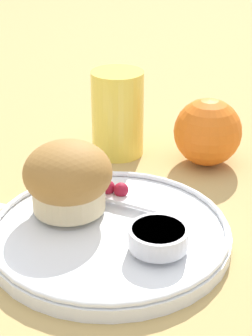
{
  "coord_description": "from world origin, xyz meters",
  "views": [
    {
      "loc": [
        0.17,
        -0.45,
        0.33
      ],
      "look_at": [
        -0.02,
        0.06,
        0.06
      ],
      "focal_mm": 60.0,
      "sensor_mm": 36.0,
      "label": 1
    }
  ],
  "objects_px": {
    "muffin": "(68,178)",
    "juice_glass": "(118,113)",
    "orange_fruit": "(208,132)",
    "butter_knife": "(118,199)"
  },
  "relations": [
    {
      "from": "muffin",
      "to": "butter_knife",
      "type": "bearing_deg",
      "value": 36.52
    },
    {
      "from": "butter_knife",
      "to": "juice_glass",
      "type": "relative_size",
      "value": 1.36
    },
    {
      "from": "orange_fruit",
      "to": "juice_glass",
      "type": "distance_m",
      "value": 0.12
    },
    {
      "from": "butter_knife",
      "to": "orange_fruit",
      "type": "relative_size",
      "value": 1.77
    },
    {
      "from": "butter_knife",
      "to": "orange_fruit",
      "type": "height_order",
      "value": "orange_fruit"
    },
    {
      "from": "muffin",
      "to": "butter_knife",
      "type": "relative_size",
      "value": 0.6
    },
    {
      "from": "muffin",
      "to": "juice_glass",
      "type": "bearing_deg",
      "value": 94.94
    },
    {
      "from": "butter_knife",
      "to": "juice_glass",
      "type": "height_order",
      "value": "juice_glass"
    },
    {
      "from": "muffin",
      "to": "juice_glass",
      "type": "height_order",
      "value": "juice_glass"
    },
    {
      "from": "muffin",
      "to": "orange_fruit",
      "type": "xyz_separation_m",
      "value": [
        0.1,
        0.2,
        -0.01
      ]
    }
  ]
}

